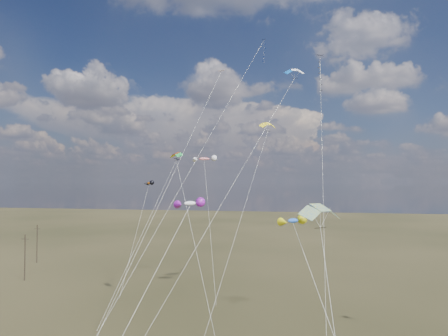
% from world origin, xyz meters
% --- Properties ---
extents(utility_pole_near, '(1.40, 0.20, 8.00)m').
position_xyz_m(utility_pole_near, '(-38.00, 30.00, 4.09)').
color(utility_pole_near, black).
rests_on(utility_pole_near, ground).
extents(utility_pole_far, '(1.40, 0.20, 8.00)m').
position_xyz_m(utility_pole_far, '(-46.00, 44.00, 4.09)').
color(utility_pole_far, black).
rests_on(utility_pole_far, ground).
extents(diamond_black_high, '(1.25, 22.34, 35.43)m').
position_xyz_m(diamond_black_high, '(12.32, 24.29, 30.44)').
color(diamond_black_high, black).
rests_on(diamond_black_high, ground).
extents(diamond_navy_tall, '(16.20, 29.97, 42.62)m').
position_xyz_m(diamond_navy_tall, '(1.51, 34.86, 36.25)').
color(diamond_navy_tall, '#091846').
rests_on(diamond_navy_tall, ground).
extents(diamond_black_mid, '(5.73, 13.74, 20.76)m').
position_xyz_m(diamond_black_mid, '(-9.84, 19.70, 14.23)').
color(diamond_black_mid, black).
rests_on(diamond_black_mid, ground).
extents(diamond_orange_center, '(9.03, 21.58, 32.94)m').
position_xyz_m(diamond_orange_center, '(-4.25, 14.97, 21.36)').
color(diamond_orange_center, '#C56604').
rests_on(diamond_orange_center, ground).
extents(parafoil_yellow, '(6.84, 19.29, 26.45)m').
position_xyz_m(parafoil_yellow, '(4.78, 26.81, 25.70)').
color(parafoil_yellow, yellow).
rests_on(parafoil_yellow, ground).
extents(parafoil_blue_white, '(16.40, 19.27, 32.57)m').
position_xyz_m(parafoil_blue_white, '(8.82, 20.65, 31.75)').
color(parafoil_blue_white, blue).
rests_on(parafoil_blue_white, ground).
extents(parafoil_striped, '(3.40, 10.60, 16.18)m').
position_xyz_m(parafoil_striped, '(11.19, -2.45, 15.38)').
color(parafoil_striped, yellow).
rests_on(parafoil_striped, ground).
extents(parafoil_tricolor, '(11.10, 17.42, 21.64)m').
position_xyz_m(parafoil_tricolor, '(-6.93, 19.76, 20.97)').
color(parafoil_tricolor, '#CDC604').
rests_on(parafoil_tricolor, ground).
extents(novelty_orange_black, '(2.56, 11.50, 17.46)m').
position_xyz_m(novelty_orange_black, '(-16.47, 33.45, 16.93)').
color(novelty_orange_black, '#BF5409').
rests_on(novelty_orange_black, ground).
extents(novelty_white_purple, '(6.38, 12.27, 15.89)m').
position_xyz_m(novelty_white_purple, '(0.53, 0.68, 15.33)').
color(novelty_white_purple, silver).
rests_on(novelty_white_purple, ground).
extents(novelty_redwhite_stripe, '(6.52, 11.98, 21.72)m').
position_xyz_m(novelty_redwhite_stripe, '(-6.58, 33.65, 21.09)').
color(novelty_redwhite_stripe, red).
rests_on(novelty_redwhite_stripe, ground).
extents(novelty_blue_yellow, '(6.57, 8.67, 14.64)m').
position_xyz_m(novelty_blue_yellow, '(9.22, 0.18, 14.09)').
color(novelty_blue_yellow, blue).
rests_on(novelty_blue_yellow, ground).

